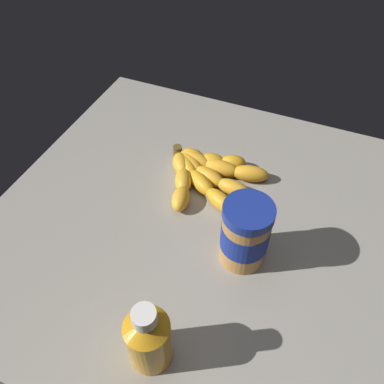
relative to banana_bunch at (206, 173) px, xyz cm
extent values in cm
cube|color=gray|center=(-2.48, 10.85, -4.12)|extent=(80.85, 79.14, 4.74)
ellipsoid|color=gold|center=(6.16, -0.46, 0.03)|extent=(6.60, 7.31, 3.56)
ellipsoid|color=gold|center=(3.67, 4.01, 0.03)|extent=(5.82, 7.32, 3.56)
ellipsoid|color=gold|center=(2.11, 8.89, 0.03)|extent=(4.82, 7.03, 3.56)
ellipsoid|color=gold|center=(4.97, -0.73, -0.06)|extent=(8.19, 7.75, 3.38)
ellipsoid|color=gold|center=(-0.05, 3.11, -0.06)|extent=(8.46, 7.21, 3.38)
ellipsoid|color=gold|center=(-5.52, 6.27, -0.06)|extent=(8.59, 6.54, 3.38)
ellipsoid|color=gold|center=(4.53, -1.64, -0.05)|extent=(8.25, 6.60, 3.41)
ellipsoid|color=gold|center=(-1.00, 0.72, -0.05)|extent=(8.21, 5.52, 3.41)
ellipsoid|color=gold|center=(-6.87, 1.97, -0.05)|extent=(7.87, 4.23, 3.41)
ellipsoid|color=gold|center=(3.85, -3.00, 0.05)|extent=(8.50, 4.90, 3.59)
ellipsoid|color=gold|center=(-2.50, -2.55, 0.05)|extent=(8.11, 3.83, 3.59)
ellipsoid|color=gold|center=(-8.82, -3.38, 0.05)|extent=(8.62, 5.33, 3.59)
ellipsoid|color=gold|center=(4.69, -3.65, 0.02)|extent=(5.88, 3.77, 3.55)
ellipsoid|color=gold|center=(0.13, -3.94, 0.02)|extent=(6.25, 4.45, 3.55)
ellipsoid|color=gold|center=(-4.27, -5.16, 0.02)|extent=(6.64, 5.39, 3.55)
cylinder|color=brown|center=(8.49, -3.80, 0.05)|extent=(2.00, 2.00, 3.00)
cylinder|color=#BF8442|center=(-13.21, 15.94, 4.13)|extent=(8.29, 8.29, 11.75)
cylinder|color=navy|center=(-13.21, 15.94, 4.71)|extent=(8.45, 8.45, 5.29)
cylinder|color=navy|center=(-13.21, 15.94, 10.96)|extent=(8.66, 8.66, 1.91)
cylinder|color=orange|center=(-5.88, 38.23, 3.22)|extent=(6.65, 6.65, 9.94)
cone|color=orange|center=(-5.88, 38.23, 9.20)|extent=(6.65, 6.65, 2.01)
cylinder|color=white|center=(-5.88, 38.23, 11.32)|extent=(3.39, 3.39, 2.23)
camera|label=1|loc=(-19.83, 55.64, 59.25)|focal=36.22mm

